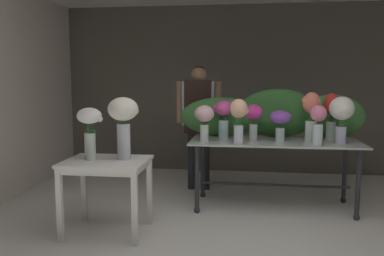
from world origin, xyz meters
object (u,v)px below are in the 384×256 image
(florist, at_px, (199,114))
(vase_cream_lisianthus_tall, at_px, (123,119))
(display_table_glass, at_px, (274,151))
(vase_blush_dahlias, at_px, (204,118))
(vase_coral_stock, at_px, (311,112))
(vase_scarlet_carnations, at_px, (331,113))
(vase_peach_anemones, at_px, (239,116))
(vase_rosy_hydrangea, at_px, (318,123))
(side_table_white, at_px, (106,169))
(vase_white_roses_tall, at_px, (90,127))
(vase_fuchsia_peonies, at_px, (224,116))
(vase_violet_freesia, at_px, (280,121))
(vase_ivory_lilies, at_px, (342,113))
(vase_magenta_snapdragons, at_px, (254,117))

(florist, relative_size, vase_cream_lisianthus_tall, 2.76)
(display_table_glass, xyz_separation_m, florist, (-0.96, 0.68, 0.36))
(florist, bearing_deg, vase_blush_dahlias, -79.01)
(vase_coral_stock, height_order, vase_scarlet_carnations, vase_coral_stock)
(vase_peach_anemones, relative_size, vase_rosy_hydrangea, 1.14)
(side_table_white, xyz_separation_m, florist, (0.69, 1.68, 0.40))
(display_table_glass, height_order, vase_cream_lisianthus_tall, vase_cream_lisianthus_tall)
(vase_cream_lisianthus_tall, bearing_deg, vase_white_roses_tall, -168.47)
(vase_scarlet_carnations, bearing_deg, vase_fuchsia_peonies, -176.56)
(vase_violet_freesia, height_order, vase_rosy_hydrangea, vase_rosy_hydrangea)
(florist, distance_m, vase_ivory_lilies, 1.85)
(vase_peach_anemones, bearing_deg, vase_fuchsia_peonies, 119.44)
(vase_coral_stock, relative_size, vase_white_roses_tall, 1.10)
(vase_peach_anemones, xyz_separation_m, vase_white_roses_tall, (-1.41, -0.72, -0.05))
(vase_fuchsia_peonies, xyz_separation_m, vase_white_roses_tall, (-1.22, -1.04, -0.02))
(florist, bearing_deg, side_table_white, -112.47)
(vase_blush_dahlias, relative_size, vase_violet_freesia, 1.17)
(florist, relative_size, vase_coral_stock, 2.99)
(vase_coral_stock, bearing_deg, vase_violet_freesia, -170.59)
(vase_ivory_lilies, relative_size, vase_scarlet_carnations, 0.96)
(display_table_glass, xyz_separation_m, vase_magenta_snapdragons, (-0.24, -0.04, 0.40))
(display_table_glass, relative_size, vase_magenta_snapdragons, 4.63)
(vase_fuchsia_peonies, bearing_deg, vase_rosy_hydrangea, -18.67)
(vase_magenta_snapdragons, bearing_deg, vase_violet_freesia, -3.88)
(vase_magenta_snapdragons, relative_size, vase_peach_anemones, 0.85)
(vase_scarlet_carnations, bearing_deg, vase_violet_freesia, -162.97)
(display_table_glass, relative_size, vase_white_roses_tall, 3.81)
(florist, height_order, vase_coral_stock, florist)
(vase_white_roses_tall, bearing_deg, vase_magenta_snapdragons, 31.43)
(side_table_white, xyz_separation_m, vase_coral_stock, (2.05, 0.99, 0.49))
(vase_peach_anemones, bearing_deg, vase_blush_dahlias, 166.70)
(vase_magenta_snapdragons, bearing_deg, vase_fuchsia_peonies, 166.07)
(display_table_glass, height_order, vase_ivory_lilies, vase_ivory_lilies)
(vase_magenta_snapdragons, xyz_separation_m, vase_white_roses_tall, (-1.57, -0.96, -0.02))
(vase_fuchsia_peonies, bearing_deg, side_table_white, -135.66)
(vase_coral_stock, distance_m, vase_cream_lisianthus_tall, 2.11)
(display_table_glass, relative_size, vase_fuchsia_peonies, 4.26)
(vase_blush_dahlias, bearing_deg, vase_rosy_hydrangea, -5.15)
(vase_blush_dahlias, xyz_separation_m, vase_coral_stock, (1.19, 0.18, 0.07))
(vase_peach_anemones, bearing_deg, display_table_glass, 34.88)
(side_table_white, distance_m, vase_coral_stock, 2.33)
(vase_scarlet_carnations, xyz_separation_m, vase_cream_lisianthus_tall, (-2.14, -1.05, 0.00))
(side_table_white, height_order, vase_rosy_hydrangea, vase_rosy_hydrangea)
(display_table_glass, height_order, side_table_white, display_table_glass)
(vase_ivory_lilies, bearing_deg, display_table_glass, 168.52)
(vase_rosy_hydrangea, bearing_deg, vase_cream_lisianthus_tall, -161.72)
(side_table_white, height_order, vase_magenta_snapdragons, vase_magenta_snapdragons)
(vase_blush_dahlias, distance_m, vase_cream_lisianthus_tall, 1.03)
(vase_scarlet_carnations, bearing_deg, vase_rosy_hydrangea, -116.97)
(vase_ivory_lilies, xyz_separation_m, vase_rosy_hydrangea, (-0.27, -0.16, -0.09))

